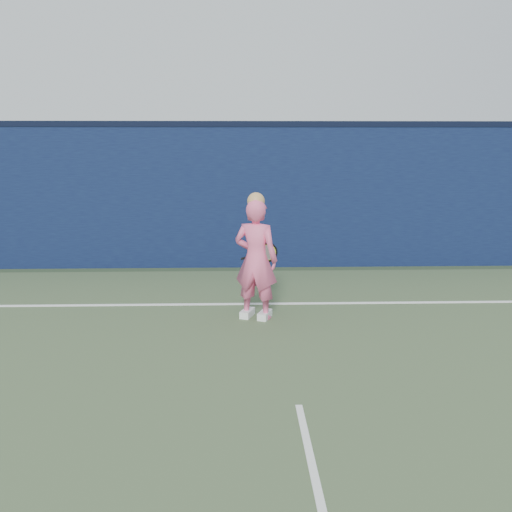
{
  "coord_description": "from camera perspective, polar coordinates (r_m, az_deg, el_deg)",
  "views": [
    {
      "loc": [
        -0.5,
        -3.32,
        2.26
      ],
      "look_at": [
        -0.3,
        3.42,
        0.83
      ],
      "focal_mm": 38.0,
      "sensor_mm": 36.0,
      "label": 1
    }
  ],
  "objects": [
    {
      "name": "ground",
      "position": [
        4.05,
        6.14,
        -22.03
      ],
      "size": [
        80.0,
        80.0,
        0.0
      ],
      "primitive_type": "plane",
      "color": "#2C3F26",
      "rests_on": "ground"
    },
    {
      "name": "backstop_wall",
      "position": [
        9.88,
        1.25,
        6.14
      ],
      "size": [
        24.0,
        0.4,
        2.5
      ],
      "primitive_type": "cube",
      "color": "#0C1336",
      "rests_on": "ground"
    },
    {
      "name": "wall_cap",
      "position": [
        9.84,
        1.28,
        13.7
      ],
      "size": [
        24.0,
        0.42,
        0.1
      ],
      "primitive_type": "cube",
      "color": "black",
      "rests_on": "backstop_wall"
    },
    {
      "name": "player",
      "position": [
        6.9,
        -0.0,
        -0.32
      ],
      "size": [
        0.66,
        0.55,
        1.64
      ],
      "rotation": [
        0.0,
        0.0,
        2.79
      ],
      "color": "#FB6192",
      "rests_on": "ground"
    },
    {
      "name": "racket",
      "position": [
        7.35,
        1.05,
        0.33
      ],
      "size": [
        0.51,
        0.12,
        0.27
      ],
      "rotation": [
        0.0,
        0.0,
        -0.19
      ],
      "color": "black",
      "rests_on": "ground"
    },
    {
      "name": "court_lines",
      "position": [
        3.77,
        6.87,
        -24.66
      ],
      "size": [
        11.0,
        12.04,
        0.01
      ],
      "color": "white",
      "rests_on": "court_surface"
    }
  ]
}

